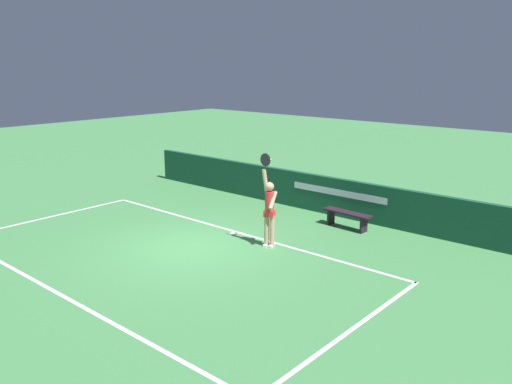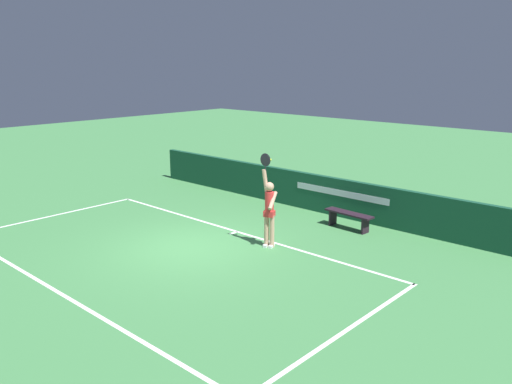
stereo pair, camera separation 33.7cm
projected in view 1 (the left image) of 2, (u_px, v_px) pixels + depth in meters
ground_plane at (191, 248)px, 13.82m from camera, size 60.00×60.00×0.00m
court_lines at (162, 258)px, 13.10m from camera, size 11.07×5.60×0.00m
back_wall at (304, 191)px, 17.39m from camera, size 14.19×0.19×1.22m
tennis_player at (269, 209)px, 13.65m from camera, size 0.52×0.47×2.52m
tennis_ball at (270, 160)px, 13.39m from camera, size 0.07×0.07×0.07m
courtside_bench_near at (347, 216)px, 15.34m from camera, size 1.55×0.46×0.50m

